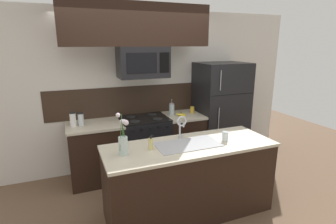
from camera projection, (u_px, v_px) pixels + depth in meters
name	position (u px, v px, depth m)	size (l,w,h in m)	color
ground_plane	(164.00, 200.00, 3.58)	(10.00, 10.00, 0.00)	brown
rear_partition	(154.00, 90.00, 4.51)	(5.20, 0.10, 2.60)	silver
splash_band	(138.00, 100.00, 4.39)	(2.93, 0.01, 0.48)	#332319
back_counter_left	(96.00, 152.00, 4.00)	(0.81, 0.65, 0.91)	black
back_counter_right	(183.00, 140.00, 4.52)	(0.64, 0.65, 0.91)	black
stove_range	(145.00, 145.00, 4.27)	(0.76, 0.64, 0.93)	black
microwave	(143.00, 62.00, 3.91)	(0.74, 0.40, 0.46)	black
upper_cabinet_band	(137.00, 25.00, 3.72)	(2.15, 0.34, 0.60)	black
refrigerator	(220.00, 112.00, 4.69)	(0.85, 0.74, 1.75)	black
storage_jar_tall	(73.00, 119.00, 3.75)	(0.09, 0.09, 0.21)	silver
storage_jar_medium	(81.00, 119.00, 3.81)	(0.08, 0.08, 0.19)	silver
banana_bunch	(181.00, 115.00, 4.32)	(0.19, 0.12, 0.08)	yellow
french_press	(172.00, 109.00, 4.37)	(0.09, 0.09, 0.27)	silver
coffee_tin	(192.00, 110.00, 4.50)	(0.08, 0.08, 0.11)	gold
island_counter	(189.00, 179.00, 3.22)	(2.05, 0.75, 0.91)	black
kitchen_sink	(188.00, 150.00, 3.11)	(0.76, 0.40, 0.16)	#ADAFB5
sink_faucet	(181.00, 124.00, 3.22)	(0.14, 0.14, 0.31)	#B7BABF
dish_soap_bottle	(151.00, 144.00, 2.95)	(0.06, 0.05, 0.16)	#DBCC75
drinking_glass	(225.00, 136.00, 3.20)	(0.07, 0.07, 0.12)	silver
flower_vase	(123.00, 142.00, 2.79)	(0.14, 0.13, 0.48)	silver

